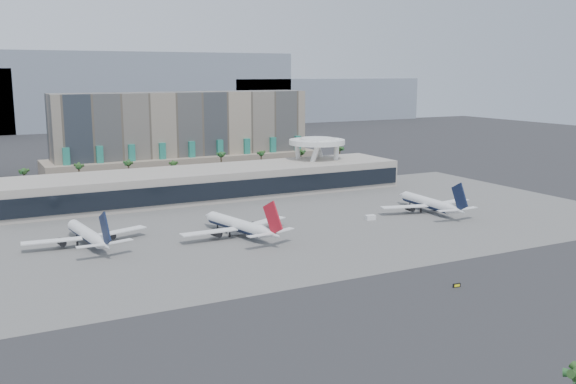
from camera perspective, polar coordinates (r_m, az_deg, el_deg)
name	(u,v)px	position (r m, az deg, el deg)	size (l,w,h in m)	color
ground	(352,265)	(177.25, 5.74, -6.50)	(900.00, 900.00, 0.00)	#232326
apron_pad	(266,224)	(223.68, -1.93, -2.82)	(260.00, 130.00, 0.06)	#5B5B59
mountain_ridge	(102,96)	(623.96, -16.23, 8.18)	(680.00, 60.00, 70.00)	gray
hotel	(184,142)	(334.34, -9.20, 4.45)	(140.00, 30.00, 42.00)	gray
terminal	(211,182)	(272.02, -6.89, 0.92)	(170.00, 32.50, 14.50)	#B7AFA1
saucer_structure	(317,145)	(299.02, 2.59, 4.17)	(26.00, 26.00, 21.89)	white
palm_row	(198,161)	(306.47, -7.98, 2.74)	(157.80, 2.80, 13.10)	brown
airliner_left	(88,235)	(204.26, -17.38, -3.63)	(38.12, 39.45, 13.65)	white
airliner_centre	(239,225)	(206.56, -4.37, -2.96)	(39.39, 40.93, 14.33)	white
airliner_right	(429,203)	(246.63, 12.44, -0.96)	(39.46, 40.65, 14.03)	white
service_vehicle_a	(235,230)	(209.96, -4.72, -3.42)	(4.83, 2.36, 2.36)	white
service_vehicle_b	(370,218)	(230.58, 7.33, -2.27)	(3.51, 2.01, 1.81)	silver
taxiway_sign	(457,285)	(164.24, 14.76, -8.03)	(2.17, 0.50, 0.98)	black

